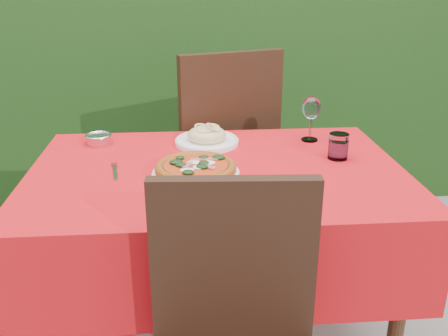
{
  "coord_description": "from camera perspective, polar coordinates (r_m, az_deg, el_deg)",
  "views": [
    {
      "loc": [
        -0.1,
        -1.57,
        1.37
      ],
      "look_at": [
        0.02,
        -0.05,
        0.77
      ],
      "focal_mm": 40.0,
      "sensor_mm": 36.0,
      "label": 1
    }
  ],
  "objects": [
    {
      "name": "pizza_plate",
      "position": [
        1.61,
        -3.25,
        -0.17
      ],
      "size": [
        0.29,
        0.29,
        0.05
      ],
      "rotation": [
        0.0,
        0.0,
        -0.14
      ],
      "color": "white",
      "rests_on": "dining_table"
    },
    {
      "name": "fork",
      "position": [
        1.68,
        -12.33,
        -0.53
      ],
      "size": [
        0.05,
        0.17,
        0.0
      ],
      "primitive_type": "cube",
      "rotation": [
        0.0,
        0.0,
        0.16
      ],
      "color": "#AEAEB4",
      "rests_on": "dining_table"
    },
    {
      "name": "hedge",
      "position": [
        3.15,
        -2.77,
        13.26
      ],
      "size": [
        3.2,
        0.55,
        1.78
      ],
      "color": "black",
      "rests_on": "ground"
    },
    {
      "name": "water_glass",
      "position": [
        1.81,
        12.93,
        2.3
      ],
      "size": [
        0.07,
        0.07,
        0.09
      ],
      "color": "white",
      "rests_on": "dining_table"
    },
    {
      "name": "wine_glass",
      "position": [
        1.96,
        9.96,
        6.56
      ],
      "size": [
        0.07,
        0.07,
        0.18
      ],
      "color": "silver",
      "rests_on": "dining_table"
    },
    {
      "name": "pasta_plate",
      "position": [
        1.92,
        -1.98,
        3.47
      ],
      "size": [
        0.24,
        0.24,
        0.07
      ],
      "rotation": [
        0.0,
        0.0,
        -0.29
      ],
      "color": "white",
      "rests_on": "dining_table"
    },
    {
      "name": "dining_table",
      "position": [
        1.75,
        -0.79,
        -4.65
      ],
      "size": [
        1.26,
        0.86,
        0.75
      ],
      "color": "#432515",
      "rests_on": "ground"
    },
    {
      "name": "steel_ramekin",
      "position": [
        1.98,
        -14.13,
        3.16
      ],
      "size": [
        0.09,
        0.09,
        0.03
      ],
      "primitive_type": "cylinder",
      "color": "silver",
      "rests_on": "dining_table"
    },
    {
      "name": "chair_far",
      "position": [
        2.35,
        -0.35,
        2.6
      ],
      "size": [
        0.61,
        0.61,
        1.05
      ],
      "rotation": [
        0.0,
        0.0,
        3.48
      ],
      "color": "black",
      "rests_on": "ground"
    }
  ]
}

